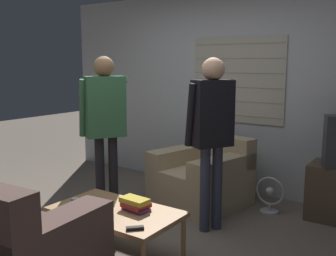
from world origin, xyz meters
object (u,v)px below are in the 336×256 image
(soda_can, at_px, (75,206))
(spare_remote, at_px, (135,228))
(floor_fan, at_px, (270,195))
(book_stack, at_px, (135,204))
(armchair_beige, at_px, (203,177))
(coffee_table, at_px, (116,214))
(person_left_standing, at_px, (105,115))
(person_right_standing, at_px, (212,123))

(soda_can, relative_size, spare_remote, 1.03)
(floor_fan, bearing_deg, book_stack, -108.55)
(armchair_beige, relative_size, coffee_table, 1.03)
(armchair_beige, height_order, person_left_standing, person_left_standing)
(coffee_table, height_order, floor_fan, coffee_table)
(person_right_standing, bearing_deg, spare_remote, -147.36)
(person_right_standing, xyz_separation_m, soda_can, (-0.58, -1.21, -0.58))
(person_left_standing, distance_m, spare_remote, 1.63)
(spare_remote, bearing_deg, floor_fan, 124.00)
(person_left_standing, distance_m, floor_fan, 2.00)
(soda_can, bearing_deg, person_right_standing, 64.40)
(coffee_table, relative_size, book_stack, 4.20)
(person_right_standing, relative_size, floor_fan, 4.17)
(coffee_table, height_order, soda_can, soda_can)
(coffee_table, distance_m, person_right_standing, 1.24)
(person_right_standing, height_order, spare_remote, person_right_standing)
(armchair_beige, height_order, coffee_table, armchair_beige)
(spare_remote, bearing_deg, coffee_table, -166.53)
(coffee_table, distance_m, spare_remote, 0.45)
(soda_can, bearing_deg, coffee_table, 47.88)
(person_left_standing, relative_size, spare_remote, 13.94)
(book_stack, xyz_separation_m, spare_remote, (0.25, -0.31, -0.04))
(floor_fan, bearing_deg, person_left_standing, -145.41)
(soda_can, relative_size, floor_fan, 0.31)
(person_right_standing, xyz_separation_m, spare_remote, (0.02, -1.19, -0.63))
(person_right_standing, relative_size, soda_can, 13.39)
(coffee_table, relative_size, spare_remote, 8.80)
(soda_can, height_order, floor_fan, soda_can)
(book_stack, bearing_deg, person_right_standing, 75.92)
(armchair_beige, xyz_separation_m, spare_remote, (0.47, -1.81, 0.13))
(armchair_beige, height_order, soda_can, armchair_beige)
(coffee_table, bearing_deg, book_stack, 31.68)
(coffee_table, xyz_separation_m, person_left_standing, (-0.78, 0.72, 0.69))
(armchair_beige, bearing_deg, floor_fan, -156.25)
(person_right_standing, height_order, book_stack, person_right_standing)
(coffee_table, bearing_deg, soda_can, -132.12)
(coffee_table, relative_size, person_right_standing, 0.64)
(person_left_standing, relative_size, floor_fan, 4.22)
(armchair_beige, distance_m, person_right_standing, 1.07)
(person_right_standing, bearing_deg, armchair_beige, 66.74)
(armchair_beige, distance_m, soda_can, 1.85)
(person_left_standing, xyz_separation_m, person_right_standing, (1.15, 0.26, -0.02))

